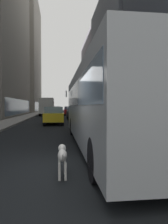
{
  "coord_description": "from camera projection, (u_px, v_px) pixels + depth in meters",
  "views": [
    {
      "loc": [
        -0.76,
        -5.5,
        1.69
      ],
      "look_at": [
        0.48,
        4.69,
        1.4
      ],
      "focal_mm": 33.57,
      "sensor_mm": 36.0,
      "label": 1
    }
  ],
  "objects": [
    {
      "name": "car_grey_wagon",
      "position": [
        57.0,
        110.0,
        47.1
      ],
      "size": [
        1.82,
        4.7,
        1.62
      ],
      "color": "slate",
      "rests_on": "ground"
    },
    {
      "name": "building_left_far",
      "position": [
        19.0,
        56.0,
        59.05
      ],
      "size": [
        10.85,
        21.17,
        31.74
      ],
      "color": "gray",
      "rests_on": "ground"
    },
    {
      "name": "car_yellow_taxi",
      "position": [
        54.0,
        115.0,
        19.45
      ],
      "size": [
        1.75,
        4.23,
        1.62
      ],
      "color": "yellow",
      "rests_on": "ground"
    },
    {
      "name": "car_red_coupe",
      "position": [
        69.0,
        111.0,
        38.44
      ],
      "size": [
        1.95,
        4.31,
        1.62
      ],
      "color": "red",
      "rests_on": "ground"
    },
    {
      "name": "car_black_suv",
      "position": [
        74.0,
        113.0,
        26.9
      ],
      "size": [
        1.77,
        4.51,
        1.62
      ],
      "color": "black",
      "rests_on": "ground"
    },
    {
      "name": "sidewalk_right",
      "position": [
        92.0,
        114.0,
        41.01
      ],
      "size": [
        2.4,
        110.0,
        0.15
      ],
      "primitive_type": "cube",
      "color": "gray",
      "rests_on": "ground"
    },
    {
      "name": "car_silver_sedan",
      "position": [
        55.0,
        112.0,
        28.43
      ],
      "size": [
        1.75,
        4.18,
        1.62
      ],
      "color": "#B7BABF",
      "rests_on": "ground"
    },
    {
      "name": "building_right_mid",
      "position": [
        136.0,
        57.0,
        34.34
      ],
      "size": [
        11.78,
        20.12,
        19.52
      ],
      "color": "slate",
      "rests_on": "ground"
    },
    {
      "name": "sidewalk_left",
      "position": [
        32.0,
        115.0,
        39.63
      ],
      "size": [
        2.4,
        110.0,
        0.15
      ],
      "primitive_type": "cube",
      "color": "gray",
      "rests_on": "ground"
    },
    {
      "name": "building_right_far",
      "position": [
        105.0,
        76.0,
        57.28
      ],
      "size": [
        10.66,
        22.55,
        20.11
      ],
      "color": "slate",
      "rests_on": "ground"
    },
    {
      "name": "ground_plane",
      "position": [
        63.0,
        115.0,
        40.32
      ],
      "size": [
        120.0,
        120.0,
        0.0
      ],
      "primitive_type": "plane",
      "color": "black"
    },
    {
      "name": "transit_bus",
      "position": [
        105.0,
        104.0,
        8.86
      ],
      "size": [
        2.78,
        11.53,
        3.05
      ],
      "color": "#999EA3",
      "rests_on": "ground"
    },
    {
      "name": "dalmatian_dog",
      "position": [
        62.0,
        155.0,
        5.01
      ],
      "size": [
        0.22,
        0.96,
        0.72
      ],
      "color": "white",
      "rests_on": "ground"
    },
    {
      "name": "box_truck",
      "position": [
        47.0,
        106.0,
        37.22
      ],
      "size": [
        2.3,
        7.5,
        3.05
      ],
      "color": "#A51919",
      "rests_on": "ground"
    }
  ]
}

